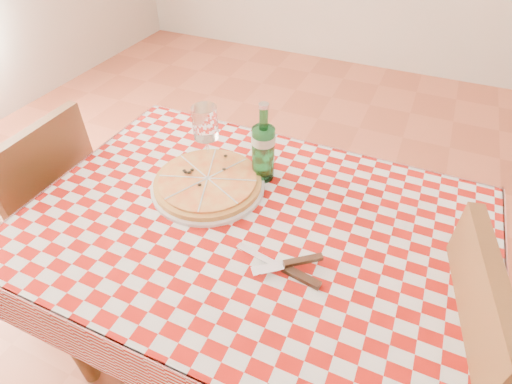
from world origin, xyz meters
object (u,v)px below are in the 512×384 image
chair_far (46,208)px  wine_glass (206,136)px  chair_near (479,373)px  dining_table (254,246)px  water_bottle (263,143)px  pizza_plate (208,182)px

chair_far → wine_glass: 0.75m
chair_near → dining_table: bearing=163.6°
dining_table → wine_glass: bearing=142.0°
chair_near → chair_far: bearing=167.3°
dining_table → water_bottle: size_ratio=4.59×
chair_near → water_bottle: (-0.73, 0.26, 0.36)m
dining_table → water_bottle: (-0.06, 0.20, 0.23)m
chair_far → pizza_plate: 0.74m
wine_glass → chair_far: bearing=-159.7°
chair_far → wine_glass: wine_glass is taller
chair_far → pizza_plate: size_ratio=2.50×
chair_near → chair_far: (-1.54, 0.03, -0.02)m
dining_table → chair_far: size_ratio=1.36×
chair_far → water_bottle: 0.93m
dining_table → water_bottle: 0.31m
dining_table → chair_near: chair_near is taller
chair_near → chair_far: size_ratio=1.05×
dining_table → wine_glass: wine_glass is taller
chair_near → water_bottle: size_ratio=3.53×
dining_table → wine_glass: size_ratio=5.84×
chair_far → pizza_plate: (0.68, 0.11, 0.28)m
chair_far → water_bottle: size_ratio=3.37×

